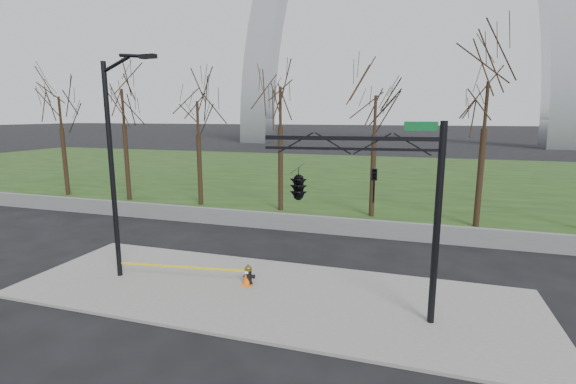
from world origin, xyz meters
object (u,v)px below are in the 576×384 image
(fire_hydrant, at_px, (249,275))
(traffic_cone, at_px, (247,275))
(street_light, at_px, (115,156))
(traffic_signal_mast, at_px, (324,184))

(fire_hydrant, distance_m, traffic_cone, 0.07)
(street_light, bearing_deg, traffic_cone, 13.79)
(traffic_cone, height_order, traffic_signal_mast, traffic_signal_mast)
(fire_hydrant, bearing_deg, traffic_signal_mast, -24.33)
(street_light, xyz_separation_m, traffic_signal_mast, (7.84, -0.57, -0.55))
(traffic_cone, xyz_separation_m, traffic_signal_mast, (3.06, -1.23, 3.69))
(traffic_cone, height_order, street_light, street_light)
(fire_hydrant, xyz_separation_m, traffic_signal_mast, (3.01, -1.28, 3.70))
(fire_hydrant, distance_m, traffic_signal_mast, 4.94)
(traffic_cone, distance_m, street_light, 6.42)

